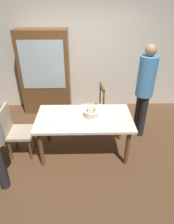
{
  "coord_description": "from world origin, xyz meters",
  "views": [
    {
      "loc": [
        -0.01,
        -2.76,
        2.48
      ],
      "look_at": [
        0.05,
        0.0,
        0.83
      ],
      "focal_mm": 31.33,
      "sensor_mm": 36.0,
      "label": 1
    }
  ],
  "objects_px": {
    "birthday_cake": "(91,114)",
    "chair_spindle_back": "(93,109)",
    "dining_table": "(84,122)",
    "chair_upholstered": "(14,129)",
    "china_cabinet": "(45,73)",
    "plate_near_celebrant": "(56,124)",
    "person_guest": "(145,87)",
    "plate_far_side": "(79,111)"
  },
  "relations": [
    {
      "from": "chair_upholstered",
      "to": "china_cabinet",
      "type": "distance_m",
      "value": 1.67
    },
    {
      "from": "plate_near_celebrant",
      "to": "plate_far_side",
      "type": "bearing_deg",
      "value": 47.51
    },
    {
      "from": "chair_upholstered",
      "to": "dining_table",
      "type": "bearing_deg",
      "value": 1.32
    },
    {
      "from": "chair_spindle_back",
      "to": "china_cabinet",
      "type": "height_order",
      "value": "china_cabinet"
    },
    {
      "from": "birthday_cake",
      "to": "china_cabinet",
      "type": "bearing_deg",
      "value": 122.74
    },
    {
      "from": "plate_far_side",
      "to": "chair_spindle_back",
      "type": "height_order",
      "value": "chair_spindle_back"
    },
    {
      "from": "dining_table",
      "to": "birthday_cake",
      "type": "xyz_separation_m",
      "value": [
        0.12,
        0.01,
        0.14
      ]
    },
    {
      "from": "dining_table",
      "to": "plate_near_celebrant",
      "type": "distance_m",
      "value": 0.49
    },
    {
      "from": "plate_far_side",
      "to": "china_cabinet",
      "type": "xyz_separation_m",
      "value": [
        -0.79,
        1.36,
        0.22
      ]
    },
    {
      "from": "dining_table",
      "to": "plate_near_celebrant",
      "type": "height_order",
      "value": "plate_near_celebrant"
    },
    {
      "from": "dining_table",
      "to": "person_guest",
      "type": "xyz_separation_m",
      "value": [
        1.12,
        0.52,
        0.4
      ]
    },
    {
      "from": "plate_near_celebrant",
      "to": "person_guest",
      "type": "relative_size",
      "value": 0.12
    },
    {
      "from": "plate_far_side",
      "to": "chair_upholstered",
      "type": "xyz_separation_m",
      "value": [
        -1.11,
        -0.22,
        -0.2
      ]
    },
    {
      "from": "chair_upholstered",
      "to": "person_guest",
      "type": "xyz_separation_m",
      "value": [
        2.32,
        0.55,
        0.5
      ]
    },
    {
      "from": "birthday_cake",
      "to": "chair_spindle_back",
      "type": "bearing_deg",
      "value": 83.85
    },
    {
      "from": "birthday_cake",
      "to": "chair_upholstered",
      "type": "xyz_separation_m",
      "value": [
        -1.31,
        -0.04,
        -0.25
      ]
    },
    {
      "from": "birthday_cake",
      "to": "plate_near_celebrant",
      "type": "distance_m",
      "value": 0.6
    },
    {
      "from": "plate_near_celebrant",
      "to": "china_cabinet",
      "type": "height_order",
      "value": "china_cabinet"
    },
    {
      "from": "birthday_cake",
      "to": "chair_spindle_back",
      "type": "xyz_separation_m",
      "value": [
        0.08,
        0.75,
        -0.32
      ]
    },
    {
      "from": "dining_table",
      "to": "chair_spindle_back",
      "type": "bearing_deg",
      "value": 75.24
    },
    {
      "from": "chair_upholstered",
      "to": "plate_far_side",
      "type": "bearing_deg",
      "value": 11.42
    },
    {
      "from": "plate_near_celebrant",
      "to": "chair_spindle_back",
      "type": "xyz_separation_m",
      "value": [
        0.64,
        0.96,
        -0.28
      ]
    },
    {
      "from": "person_guest",
      "to": "plate_far_side",
      "type": "bearing_deg",
      "value": -164.79
    },
    {
      "from": "dining_table",
      "to": "china_cabinet",
      "type": "height_order",
      "value": "china_cabinet"
    },
    {
      "from": "chair_spindle_back",
      "to": "dining_table",
      "type": "bearing_deg",
      "value": -104.76
    },
    {
      "from": "chair_spindle_back",
      "to": "china_cabinet",
      "type": "relative_size",
      "value": 0.5
    },
    {
      "from": "person_guest",
      "to": "chair_upholstered",
      "type": "bearing_deg",
      "value": -166.59
    },
    {
      "from": "chair_spindle_back",
      "to": "china_cabinet",
      "type": "xyz_separation_m",
      "value": [
        -1.07,
        0.8,
        0.49
      ]
    },
    {
      "from": "birthday_cake",
      "to": "plate_far_side",
      "type": "xyz_separation_m",
      "value": [
        -0.2,
        0.18,
        -0.05
      ]
    },
    {
      "from": "plate_near_celebrant",
      "to": "birthday_cake",
      "type": "bearing_deg",
      "value": 20.59
    },
    {
      "from": "dining_table",
      "to": "chair_upholstered",
      "type": "relative_size",
      "value": 1.69
    },
    {
      "from": "dining_table",
      "to": "plate_far_side",
      "type": "height_order",
      "value": "plate_far_side"
    },
    {
      "from": "plate_far_side",
      "to": "person_guest",
      "type": "height_order",
      "value": "person_guest"
    },
    {
      "from": "dining_table",
      "to": "china_cabinet",
      "type": "bearing_deg",
      "value": 119.27
    },
    {
      "from": "plate_far_side",
      "to": "person_guest",
      "type": "relative_size",
      "value": 0.12
    },
    {
      "from": "chair_spindle_back",
      "to": "person_guest",
      "type": "relative_size",
      "value": 0.53
    },
    {
      "from": "plate_near_celebrant",
      "to": "chair_spindle_back",
      "type": "relative_size",
      "value": 0.23
    },
    {
      "from": "plate_far_side",
      "to": "chair_spindle_back",
      "type": "xyz_separation_m",
      "value": [
        0.28,
        0.56,
        -0.28
      ]
    },
    {
      "from": "chair_upholstered",
      "to": "china_cabinet",
      "type": "height_order",
      "value": "china_cabinet"
    },
    {
      "from": "dining_table",
      "to": "birthday_cake",
      "type": "relative_size",
      "value": 5.73
    },
    {
      "from": "plate_far_side",
      "to": "chair_upholstered",
      "type": "bearing_deg",
      "value": -168.58
    },
    {
      "from": "dining_table",
      "to": "chair_upholstered",
      "type": "distance_m",
      "value": 1.2
    }
  ]
}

